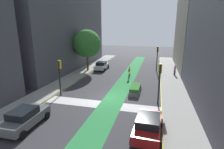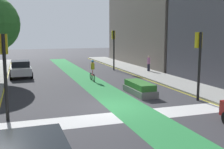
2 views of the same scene
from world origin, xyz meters
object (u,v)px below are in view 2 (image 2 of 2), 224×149
(car_white_left_far, at_px, (21,69))
(median_planter, at_px, (140,88))
(cyclist_in_lane, at_px, (93,70))
(pedestrian_sidewalk_right_a, at_px, (149,63))
(traffic_signal_far_right, at_px, (114,43))
(traffic_signal_near_right, at_px, (199,53))
(traffic_signal_near_left, at_px, (5,60))

(car_white_left_far, bearing_deg, median_planter, -53.74)
(cyclist_in_lane, height_order, median_planter, cyclist_in_lane)
(pedestrian_sidewalk_right_a, bearing_deg, traffic_signal_far_right, 134.89)
(traffic_signal_far_right, height_order, median_planter, traffic_signal_far_right)
(cyclist_in_lane, bearing_deg, median_planter, -74.07)
(traffic_signal_near_right, bearing_deg, traffic_signal_far_right, 91.35)
(traffic_signal_far_right, relative_size, pedestrian_sidewalk_right_a, 2.69)
(traffic_signal_near_left, bearing_deg, median_planter, 19.75)
(traffic_signal_near_left, relative_size, cyclist_in_lane, 2.21)
(cyclist_in_lane, xyz_separation_m, median_planter, (1.73, -6.06, -0.57))
(traffic_signal_near_left, relative_size, car_white_left_far, 0.97)
(traffic_signal_near_right, xyz_separation_m, median_planter, (-2.69, 2.66, -2.54))
(traffic_signal_far_right, distance_m, pedestrian_sidewalk_right_a, 4.66)
(median_planter, bearing_deg, cyclist_in_lane, 105.93)
(traffic_signal_far_right, bearing_deg, cyclist_in_lane, -123.18)
(car_white_left_far, height_order, cyclist_in_lane, cyclist_in_lane)
(traffic_signal_near_right, distance_m, median_planter, 4.56)
(cyclist_in_lane, distance_m, median_planter, 6.32)
(traffic_signal_near_left, distance_m, median_planter, 9.20)
(cyclist_in_lane, xyz_separation_m, pedestrian_sidewalk_right_a, (7.00, 3.28, 0.01))
(traffic_signal_near_right, bearing_deg, car_white_left_far, 128.31)
(cyclist_in_lane, bearing_deg, pedestrian_sidewalk_right_a, 25.12)
(traffic_signal_far_right, height_order, cyclist_in_lane, traffic_signal_far_right)
(traffic_signal_far_right, distance_m, cyclist_in_lane, 7.73)
(traffic_signal_near_left, relative_size, pedestrian_sidewalk_right_a, 2.50)
(traffic_signal_near_left, bearing_deg, cyclist_in_lane, 53.87)
(traffic_signal_near_right, relative_size, cyclist_in_lane, 2.26)
(traffic_signal_near_right, xyz_separation_m, cyclist_in_lane, (-4.42, 8.72, -1.97))
(car_white_left_far, xyz_separation_m, cyclist_in_lane, (5.91, -4.36, 0.17))
(traffic_signal_near_left, xyz_separation_m, cyclist_in_lane, (6.61, 9.05, -1.91))
(traffic_signal_far_right, bearing_deg, traffic_signal_near_left, -124.95)
(cyclist_in_lane, bearing_deg, traffic_signal_near_left, -126.13)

